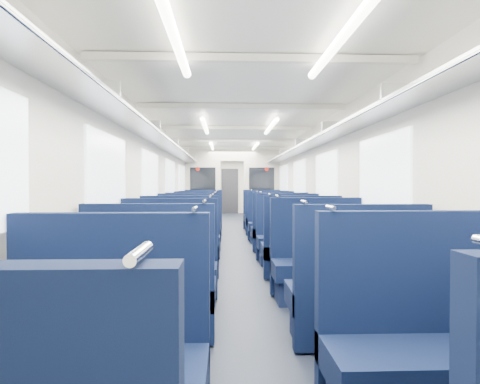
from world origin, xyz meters
TOP-DOWN VIEW (x-y plane):
  - floor at (0.00, 0.00)m, footprint 2.80×18.00m
  - ceiling at (0.00, 0.00)m, footprint 2.80×18.00m
  - wall_left at (-1.40, 0.00)m, footprint 0.02×18.00m
  - dado_left at (-1.39, 0.00)m, footprint 0.03×17.90m
  - wall_right at (1.40, 0.00)m, footprint 0.02×18.00m
  - dado_right at (1.39, 0.00)m, footprint 0.03×17.90m
  - wall_far at (0.00, 9.00)m, footprint 2.80×0.02m
  - luggage_rack_left at (-1.21, 0.00)m, footprint 0.36×17.40m
  - luggage_rack_right at (1.21, 0.00)m, footprint 0.36×17.40m
  - windows at (0.00, -0.46)m, footprint 2.78×15.60m
  - ceiling_fittings at (0.00, -0.26)m, footprint 2.70×16.06m
  - end_door at (0.00, 8.94)m, footprint 0.75×0.06m
  - bulkhead at (-0.00, 2.82)m, footprint 2.80×0.10m
  - seat_2 at (-0.83, -7.22)m, footprint 1.05×0.58m
  - seat_3 at (0.83, -7.13)m, footprint 1.05×0.58m
  - seat_4 at (-0.83, -5.89)m, footprint 1.05×0.58m
  - seat_5 at (0.83, -6.06)m, footprint 1.05×0.58m
  - seat_6 at (-0.83, -4.92)m, footprint 1.05×0.58m
  - seat_7 at (0.83, -4.76)m, footprint 1.05×0.58m
  - seat_8 at (-0.83, -3.64)m, footprint 1.05×0.58m
  - seat_9 at (0.83, -3.69)m, footprint 1.05×0.58m
  - seat_10 at (-0.83, -2.52)m, footprint 1.05×0.58m
  - seat_11 at (0.83, -2.64)m, footprint 1.05×0.58m
  - seat_12 at (-0.83, -1.33)m, footprint 1.05×0.58m
  - seat_13 at (0.83, -1.48)m, footprint 1.05×0.58m
  - seat_14 at (-0.83, -0.34)m, footprint 1.05×0.58m
  - seat_15 at (0.83, -0.20)m, footprint 1.05×0.58m
  - seat_16 at (-0.83, 0.91)m, footprint 1.05×0.58m
  - seat_17 at (0.83, 0.97)m, footprint 1.05×0.58m
  - seat_18 at (-0.83, 2.03)m, footprint 1.05×0.58m
  - seat_19 at (0.83, 2.11)m, footprint 1.05×0.58m

SIDE VIEW (x-z plane):
  - floor at x=0.00m, z-range -0.01..0.01m
  - dado_left at x=-1.39m, z-range 0.00..0.70m
  - dado_right at x=1.39m, z-range 0.00..0.70m
  - seat_2 at x=-0.83m, z-range -0.23..0.95m
  - seat_3 at x=0.83m, z-range -0.23..0.95m
  - seat_4 at x=-0.83m, z-range -0.23..0.95m
  - seat_5 at x=0.83m, z-range -0.23..0.95m
  - seat_6 at x=-0.83m, z-range -0.23..0.95m
  - seat_7 at x=0.83m, z-range -0.23..0.95m
  - seat_8 at x=-0.83m, z-range -0.23..0.95m
  - seat_9 at x=0.83m, z-range -0.23..0.95m
  - seat_10 at x=-0.83m, z-range -0.23..0.95m
  - seat_11 at x=0.83m, z-range -0.23..0.95m
  - seat_12 at x=-0.83m, z-range -0.23..0.95m
  - seat_13 at x=0.83m, z-range -0.23..0.95m
  - seat_14 at x=-0.83m, z-range -0.23..0.95m
  - seat_15 at x=0.83m, z-range -0.23..0.95m
  - seat_16 at x=-0.83m, z-range -0.23..0.95m
  - seat_17 at x=0.83m, z-range -0.23..0.95m
  - seat_18 at x=-0.83m, z-range -0.23..0.95m
  - seat_19 at x=0.83m, z-range -0.23..0.95m
  - end_door at x=0.00m, z-range 0.00..2.00m
  - wall_left at x=-1.40m, z-range 0.00..2.35m
  - wall_right at x=1.40m, z-range 0.00..2.35m
  - wall_far at x=0.00m, z-range 0.00..2.35m
  - bulkhead at x=0.00m, z-range 0.06..2.41m
  - windows at x=0.00m, z-range 1.04..1.79m
  - luggage_rack_left at x=-1.21m, z-range 1.88..2.06m
  - luggage_rack_right at x=1.21m, z-range 1.88..2.06m
  - ceiling_fittings at x=0.00m, z-range 2.23..2.35m
  - ceiling at x=0.00m, z-range 2.35..2.35m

